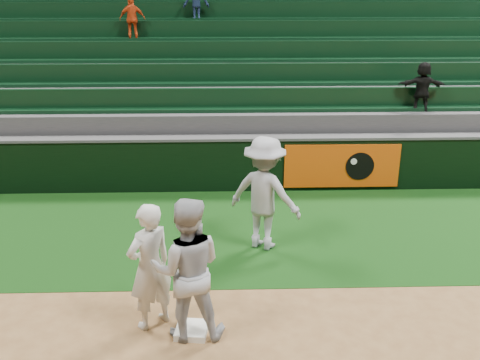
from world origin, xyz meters
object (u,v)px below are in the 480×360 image
object	(u,v)px
first_baseman	(150,267)
base_coach	(265,194)
first_base	(192,330)
baserunner	(187,269)

from	to	relation	value
first_baseman	base_coach	bearing A→B (deg)	-167.34
first_base	baserunner	size ratio (longest dim) A/B	0.21
first_baseman	baserunner	bearing A→B (deg)	115.76
first_baseman	baserunner	distance (m)	0.57
baserunner	base_coach	size ratio (longest dim) A/B	0.97
first_baseman	baserunner	size ratio (longest dim) A/B	0.92
base_coach	first_base	bearing A→B (deg)	93.78
baserunner	base_coach	world-z (taller)	base_coach
first_base	first_baseman	size ratio (longest dim) A/B	0.23
first_base	baserunner	xyz separation A→B (m)	(-0.03, -0.00, 0.94)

